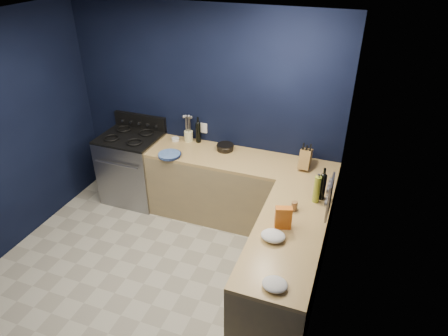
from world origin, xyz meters
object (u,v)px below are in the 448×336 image
at_px(gas_range, 133,169).
at_px(crouton_bag, 283,218).
at_px(plate_stack, 169,155).
at_px(utensil_crock, 189,136).
at_px(knife_block, 305,159).

xyz_separation_m(gas_range, crouton_bag, (2.30, -1.09, 0.55)).
relative_size(plate_stack, utensil_crock, 1.93).
relative_size(plate_stack, knife_block, 1.22).
height_order(gas_range, utensil_crock, utensil_crock).
relative_size(knife_block, crouton_bag, 1.01).
xyz_separation_m(gas_range, utensil_crock, (0.75, 0.24, 0.51)).
distance_m(gas_range, crouton_bag, 2.60).
height_order(utensil_crock, knife_block, knife_block).
bearing_deg(knife_block, gas_range, -177.47).
bearing_deg(utensil_crock, gas_range, -162.18).
relative_size(gas_range, crouton_bag, 4.18).
distance_m(knife_block, crouton_bag, 1.17).
bearing_deg(plate_stack, gas_range, 162.49).
bearing_deg(crouton_bag, utensil_crock, 121.46).
height_order(plate_stack, crouton_bag, crouton_bag).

